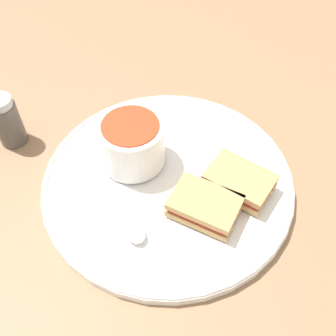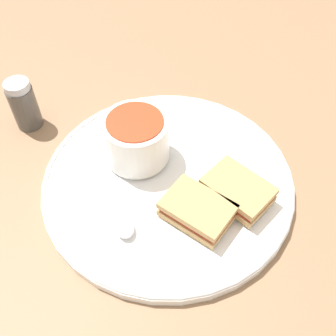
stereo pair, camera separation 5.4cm
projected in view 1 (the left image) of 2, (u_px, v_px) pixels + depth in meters
ground_plane at (168, 184)px, 0.56m from camera, size 2.40×2.40×0.00m
plate at (168, 180)px, 0.56m from camera, size 0.35×0.35×0.02m
soup_bowl at (132, 142)px, 0.54m from camera, size 0.09×0.09×0.07m
spoon at (132, 227)px, 0.49m from camera, size 0.10×0.09×0.01m
sandwich_half_near at (205, 206)px, 0.50m from camera, size 0.09×0.07×0.03m
sandwich_half_far at (239, 181)px, 0.53m from camera, size 0.10×0.08×0.03m
salt_shaker at (8, 120)px, 0.59m from camera, size 0.04×0.04×0.08m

